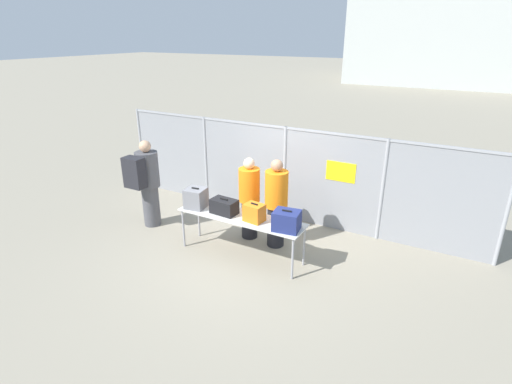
{
  "coord_description": "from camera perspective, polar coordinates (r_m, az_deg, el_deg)",
  "views": [
    {
      "loc": [
        3.39,
        -5.62,
        3.85
      ],
      "look_at": [
        0.01,
        0.48,
        1.05
      ],
      "focal_mm": 28.0,
      "sensor_mm": 36.0,
      "label": 1
    }
  ],
  "objects": [
    {
      "name": "suitcase_grey",
      "position": [
        7.5,
        -8.59,
        -0.88
      ],
      "size": [
        0.4,
        0.39,
        0.4
      ],
      "color": "slate",
      "rests_on": "inspection_table"
    },
    {
      "name": "suitcase_navy",
      "position": [
        6.61,
        4.4,
        -4.09
      ],
      "size": [
        0.47,
        0.4,
        0.35
      ],
      "color": "navy",
      "rests_on": "inspection_table"
    },
    {
      "name": "suitcase_orange",
      "position": [
        6.9,
        -0.25,
        -2.97
      ],
      "size": [
        0.36,
        0.3,
        0.33
      ],
      "color": "orange",
      "rests_on": "inspection_table"
    },
    {
      "name": "security_worker_near",
      "position": [
        7.46,
        2.91,
        -1.51
      ],
      "size": [
        0.43,
        0.43,
        1.73
      ],
      "rotation": [
        0.0,
        0.0,
        3.06
      ],
      "color": "black",
      "rests_on": "ground_plane"
    },
    {
      "name": "ground_plane",
      "position": [
        7.61,
        -1.84,
        -8.53
      ],
      "size": [
        120.0,
        120.0,
        0.0
      ],
      "primitive_type": "plane",
      "color": "gray"
    },
    {
      "name": "security_worker_far",
      "position": [
        7.78,
        -0.96,
        -0.77
      ],
      "size": [
        0.41,
        0.41,
        1.66
      ],
      "rotation": [
        0.0,
        0.0,
        3.14
      ],
      "color": "black",
      "rests_on": "ground_plane"
    },
    {
      "name": "fence_section",
      "position": [
        8.59,
        4.17,
        2.96
      ],
      "size": [
        8.34,
        0.07,
        2.05
      ],
      "color": "#9EA0A5",
      "rests_on": "ground_plane"
    },
    {
      "name": "utility_trailer",
      "position": [
        10.69,
        12.23,
        2.53
      ],
      "size": [
        3.84,
        2.02,
        0.67
      ],
      "color": "silver",
      "rests_on": "ground_plane"
    },
    {
      "name": "traveler_hooded",
      "position": [
        8.48,
        -15.41,
        1.55
      ],
      "size": [
        0.46,
        0.71,
        1.85
      ],
      "rotation": [
        0.0,
        0.0,
        0.13
      ],
      "color": "#4C4C51",
      "rests_on": "ground_plane"
    },
    {
      "name": "distant_hangar",
      "position": [
        38.19,
        28.35,
        18.37
      ],
      "size": [
        17.2,
        11.66,
        6.29
      ],
      "color": "#B2B7B2",
      "rests_on": "ground_plane"
    },
    {
      "name": "inspection_table",
      "position": [
        7.16,
        -2.17,
        -3.93
      ],
      "size": [
        2.39,
        0.61,
        0.8
      ],
      "color": "silver",
      "rests_on": "ground_plane"
    },
    {
      "name": "suitcase_black",
      "position": [
        7.22,
        -4.58,
        -2.07
      ],
      "size": [
        0.49,
        0.32,
        0.29
      ],
      "color": "black",
      "rests_on": "inspection_table"
    }
  ]
}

